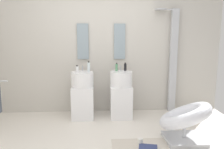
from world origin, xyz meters
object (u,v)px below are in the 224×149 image
(soap_bottle_white, at_px, (77,69))
(soap_bottle_green, at_px, (117,67))
(pedestal_sink_right, at_px, (121,94))
(lounge_chair, at_px, (185,119))
(coffee_mug, at_px, (140,141))
(shower_column, at_px, (172,59))
(soap_bottle_clear, at_px, (89,67))
(magazine_navy, at_px, (148,148))
(soap_bottle_black, at_px, (125,67))
(pedestal_sink_left, at_px, (83,95))

(soap_bottle_white, bearing_deg, soap_bottle_green, 9.93)
(pedestal_sink_right, relative_size, soap_bottle_white, 7.34)
(pedestal_sink_right, height_order, soap_bottle_white, soap_bottle_white)
(lounge_chair, relative_size, coffee_mug, 13.01)
(shower_column, relative_size, soap_bottle_clear, 10.34)
(lounge_chair, xyz_separation_m, soap_bottle_white, (-1.64, 1.01, 0.59))
(lounge_chair, distance_m, soap_bottle_clear, 1.88)
(magazine_navy, bearing_deg, soap_bottle_white, 143.94)
(shower_column, distance_m, soap_bottle_white, 1.90)
(magazine_navy, height_order, soap_bottle_black, soap_bottle_black)
(lounge_chair, bearing_deg, magazine_navy, -160.13)
(lounge_chair, bearing_deg, soap_bottle_green, 128.91)
(shower_column, distance_m, soap_bottle_black, 1.00)
(pedestal_sink_left, xyz_separation_m, lounge_chair, (1.56, -1.05, -0.10))
(shower_column, xyz_separation_m, lounge_chair, (-0.22, -1.36, -0.73))
(magazine_navy, bearing_deg, pedestal_sink_left, 140.54)
(coffee_mug, relative_size, soap_bottle_black, 0.55)
(soap_bottle_black, bearing_deg, shower_column, 11.29)
(soap_bottle_white, xyz_separation_m, soap_bottle_green, (0.73, 0.13, 0.01))
(shower_column, bearing_deg, pedestal_sink_left, -170.26)
(magazine_navy, xyz_separation_m, coffee_mug, (-0.09, 0.14, 0.03))
(lounge_chair, height_order, soap_bottle_green, soap_bottle_green)
(lounge_chair, bearing_deg, pedestal_sink_right, 128.48)
(lounge_chair, xyz_separation_m, soap_bottle_clear, (-1.43, 1.05, 0.62))
(pedestal_sink_left, xyz_separation_m, shower_column, (1.78, 0.30, 0.63))
(soap_bottle_white, bearing_deg, soap_bottle_clear, 10.84)
(lounge_chair, height_order, soap_bottle_clear, soap_bottle_clear)
(coffee_mug, bearing_deg, soap_bottle_clear, 124.54)
(pedestal_sink_left, distance_m, soap_bottle_clear, 0.54)
(lounge_chair, xyz_separation_m, coffee_mug, (-0.67, -0.07, -0.30))
(soap_bottle_black, xyz_separation_m, soap_bottle_white, (-0.89, -0.16, -0.01))
(magazine_navy, xyz_separation_m, soap_bottle_green, (-0.34, 1.35, 0.93))
(pedestal_sink_right, relative_size, shower_column, 0.48)
(pedestal_sink_left, distance_m, soap_bottle_white, 0.50)
(shower_column, relative_size, lounge_chair, 1.89)
(pedestal_sink_right, height_order, soap_bottle_green, soap_bottle_green)
(pedestal_sink_right, xyz_separation_m, lounge_chair, (0.84, -1.05, -0.10))
(soap_bottle_black, bearing_deg, soap_bottle_clear, -170.39)
(lounge_chair, bearing_deg, shower_column, 80.72)
(pedestal_sink_left, bearing_deg, lounge_chair, -34.09)
(pedestal_sink_left, bearing_deg, soap_bottle_black, 7.85)
(shower_column, distance_m, lounge_chair, 1.56)
(magazine_navy, relative_size, soap_bottle_black, 1.65)
(lounge_chair, height_order, coffee_mug, lounge_chair)
(magazine_navy, distance_m, soap_bottle_white, 1.86)
(soap_bottle_white, bearing_deg, coffee_mug, -47.81)
(shower_column, xyz_separation_m, soap_bottle_black, (-0.97, -0.19, -0.13))
(pedestal_sink_right, height_order, coffee_mug, pedestal_sink_right)
(soap_bottle_white, distance_m, soap_bottle_green, 0.74)
(soap_bottle_green, bearing_deg, coffee_mug, -78.27)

